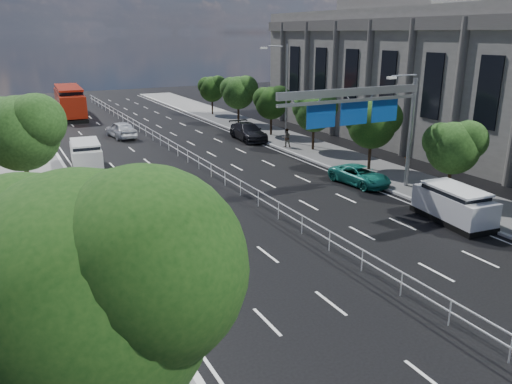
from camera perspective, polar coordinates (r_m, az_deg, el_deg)
ground at (r=21.47m, az=14.68°, el=-10.42°), size 160.00×160.00×0.00m
sidewalk_near at (r=16.94m, az=-17.51°, el=-18.77°), size 5.00×140.00×0.14m
kerb_near at (r=17.38m, az=-9.05°, el=-17.05°), size 0.25×140.00×0.15m
median_fence at (r=39.65m, az=-7.46°, el=3.88°), size 0.05×85.00×1.02m
hedge_near at (r=20.98m, az=-25.16°, el=-11.22°), size 1.00×36.00×0.44m
toilet_sign at (r=15.52m, az=-16.50°, el=-9.78°), size 1.62×0.18×4.34m
overhead_gantry at (r=31.32m, az=12.38°, el=9.42°), size 10.24×0.38×7.45m
streetlight_far at (r=46.47m, az=3.18°, el=11.90°), size 2.78×2.40×9.00m
civic_hall at (r=51.50m, az=18.67°, el=12.78°), size 14.40×36.00×14.35m
near_tree_big at (r=10.31m, az=-18.77°, el=-10.12°), size 5.72×5.33×7.71m
near_tree_back at (r=32.11m, az=-25.22°, el=6.54°), size 4.84×4.51×6.69m
far_tree_c at (r=32.69m, az=21.71°, el=5.01°), size 3.52×3.28×4.94m
far_tree_d at (r=37.83m, az=13.19°, el=7.80°), size 3.85×3.59×5.34m
far_tree_e at (r=43.72m, az=6.73°, el=9.25°), size 3.63×3.38×5.13m
far_tree_f at (r=50.03m, az=1.81°, el=10.35°), size 3.52×3.28×5.02m
far_tree_g at (r=56.60m, az=-2.00°, el=11.48°), size 3.96×3.69×5.45m
far_tree_h at (r=63.43m, az=-5.02°, el=11.80°), size 3.41×3.18×4.91m
white_minivan at (r=40.16m, az=-18.84°, el=4.01°), size 2.57×5.06×2.12m
red_bus at (r=66.61m, az=-20.53°, el=9.72°), size 3.68×12.35×3.64m
near_car_silver at (r=51.41m, az=-15.17°, el=6.92°), size 2.45×4.96×1.63m
near_car_dark at (r=65.23m, az=-20.93°, el=8.49°), size 2.09×4.56×1.45m
silver_minivan at (r=29.29m, az=21.66°, el=-1.36°), size 2.53×4.92×1.96m
parked_car_teal at (r=34.78m, az=11.78°, el=1.87°), size 2.64×4.79×1.27m
parked_car_dark at (r=48.53m, az=-0.90°, el=6.91°), size 2.60×5.67×1.61m
pedestrian_a at (r=38.64m, az=16.90°, el=3.63°), size 0.75×0.72×1.73m
pedestrian_b at (r=44.86m, az=3.48°, el=6.20°), size 0.95×0.84×1.66m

